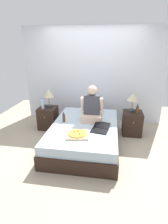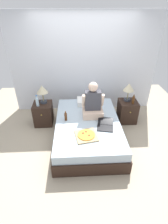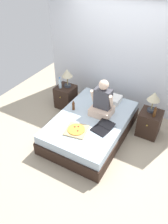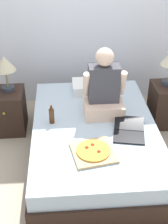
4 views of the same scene
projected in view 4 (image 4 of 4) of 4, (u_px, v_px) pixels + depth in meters
ground_plane at (94, 156)px, 3.68m from camera, size 5.74×5.74×0.00m
wall_back at (85, 16)px, 4.18m from camera, size 3.74×0.12×2.50m
bed at (94, 141)px, 3.56m from camera, size 1.39×2.08×0.46m
nightstand_left at (8, 111)px, 4.00m from camera, size 0.44×0.47×0.56m
lamp_on_left_nightstand at (5, 66)px, 3.72m from camera, size 0.26×0.26×0.45m
nightstand_right at (168, 104)px, 4.14m from camera, size 0.44×0.47×0.56m
pillow at (93, 87)px, 4.05m from camera, size 0.52×0.34×0.12m
person_seated at (104, 90)px, 3.49m from camera, size 0.47×0.40×0.78m
laptop at (129, 132)px, 3.27m from camera, size 0.39×0.47×0.07m
pizza_box at (93, 152)px, 3.01m from camera, size 0.46×0.46×0.05m
beer_bottle_on_bed at (52, 116)px, 3.41m from camera, size 0.06×0.06×0.22m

